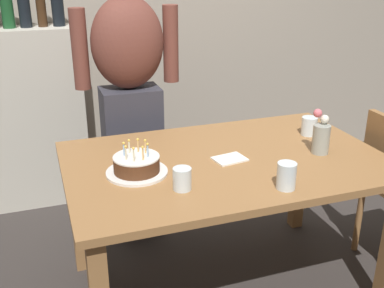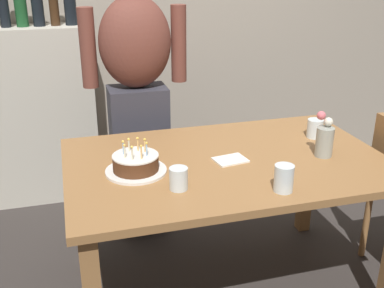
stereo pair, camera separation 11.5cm
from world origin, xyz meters
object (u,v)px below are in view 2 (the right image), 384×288
(flower_vase, at_px, (324,139))
(person_man_bearded, at_px, (137,95))
(birthday_cake, at_px, (136,164))
(water_glass_near, at_px, (284,178))
(water_glass_side, at_px, (315,128))
(napkin_stack, at_px, (230,160))
(water_glass_far, at_px, (179,179))

(flower_vase, distance_m, person_man_bearded, 1.12)
(birthday_cake, bearing_deg, water_glass_near, -31.64)
(birthday_cake, bearing_deg, water_glass_side, 10.04)
(water_glass_near, height_order, flower_vase, flower_vase)
(water_glass_near, height_order, napkin_stack, water_glass_near)
(birthday_cake, height_order, water_glass_near, birthday_cake)
(water_glass_near, xyz_separation_m, person_man_bearded, (-0.41, 1.10, 0.08))
(water_glass_side, bearing_deg, flower_vase, -110.18)
(napkin_stack, bearing_deg, water_glass_side, 17.60)
(birthday_cake, distance_m, person_man_bearded, 0.78)
(water_glass_near, distance_m, person_man_bearded, 1.18)
(birthday_cake, relative_size, water_glass_near, 2.42)
(person_man_bearded, bearing_deg, flower_vase, 132.44)
(napkin_stack, bearing_deg, person_man_bearded, 111.93)
(flower_vase, relative_size, person_man_bearded, 0.13)
(birthday_cake, distance_m, water_glass_near, 0.64)
(water_glass_near, relative_size, napkin_stack, 0.76)
(water_glass_far, relative_size, person_man_bearded, 0.06)
(birthday_cake, xyz_separation_m, person_man_bearded, (0.14, 0.76, 0.10))
(flower_vase, bearing_deg, water_glass_near, -141.12)
(birthday_cake, relative_size, napkin_stack, 1.85)
(napkin_stack, bearing_deg, birthday_cake, -179.45)
(water_glass_far, height_order, napkin_stack, water_glass_far)
(water_glass_far, bearing_deg, water_glass_near, -17.97)
(water_glass_near, relative_size, flower_vase, 0.51)
(water_glass_near, bearing_deg, napkin_stack, 106.62)
(birthday_cake, xyz_separation_m, water_glass_far, (0.14, -0.21, 0.01))
(water_glass_near, bearing_deg, water_glass_side, 49.87)
(napkin_stack, distance_m, flower_vase, 0.46)
(flower_vase, bearing_deg, water_glass_far, -168.92)
(person_man_bearded, bearing_deg, water_glass_far, 90.18)
(flower_vase, bearing_deg, person_man_bearded, 132.44)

